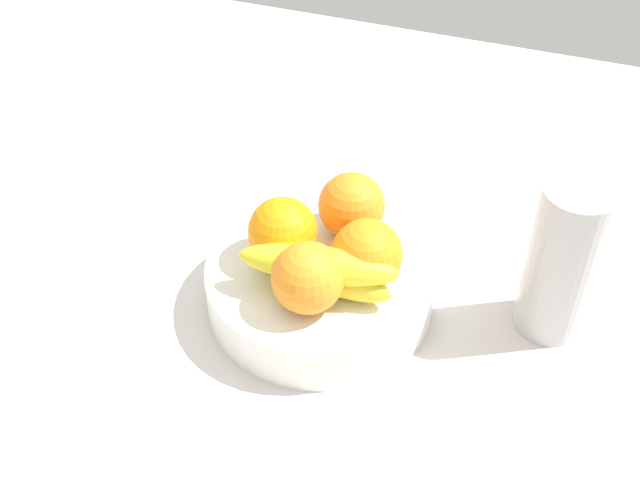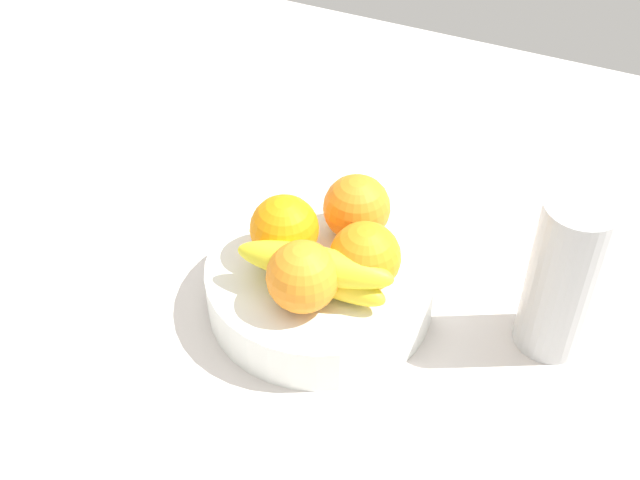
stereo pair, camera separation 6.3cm
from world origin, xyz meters
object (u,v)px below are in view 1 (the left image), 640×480
object	(u,v)px
thermos_tumbler	(563,261)
orange_back_left	(367,254)
fruit_bowl	(320,285)
banana_bunch	(318,268)
orange_center	(308,278)
orange_front_right	(283,231)
orange_front_left	(352,206)

from	to	relation	value
thermos_tumbler	orange_back_left	bearing A→B (deg)	-163.28
fruit_bowl	banana_bunch	world-z (taller)	banana_bunch
orange_center	orange_front_right	bearing A→B (deg)	130.73
orange_front_right	banana_bunch	distance (cm)	6.42
orange_front_left	thermos_tumbler	bearing A→B (deg)	-2.91
orange_center	banana_bunch	distance (cm)	2.54
orange_center	orange_back_left	xyz separation A→B (cm)	(4.72, 5.43, 0.00)
orange_front_left	orange_center	xyz separation A→B (cm)	(-0.73, -12.57, 0.00)
orange_center	banana_bunch	world-z (taller)	orange_center
banana_bunch	orange_center	bearing A→B (deg)	-96.87
banana_bunch	thermos_tumbler	distance (cm)	25.79
orange_center	orange_back_left	size ratio (longest dim) A/B	1.00
thermos_tumbler	orange_center	bearing A→B (deg)	-155.08
fruit_bowl	orange_center	xyz separation A→B (cm)	(0.67, -5.72, 6.74)
fruit_bowl	orange_front_left	world-z (taller)	orange_front_left
orange_back_left	banana_bunch	world-z (taller)	orange_back_left
fruit_bowl	thermos_tumbler	bearing A→B (deg)	12.66
orange_front_left	thermos_tumbler	distance (cm)	23.76
orange_back_left	banana_bunch	size ratio (longest dim) A/B	0.43
orange_front_right	fruit_bowl	bearing A→B (deg)	-2.07
orange_front_right	thermos_tumbler	bearing A→B (deg)	10.52
orange_front_right	orange_back_left	size ratio (longest dim) A/B	1.00
orange_back_left	thermos_tumbler	size ratio (longest dim) A/B	0.40
orange_front_left	orange_front_right	distance (cm)	8.85
orange_center	thermos_tumbler	world-z (taller)	thermos_tumbler
orange_front_left	orange_center	size ratio (longest dim) A/B	1.00
thermos_tumbler	fruit_bowl	bearing A→B (deg)	-167.34
orange_front_left	orange_center	bearing A→B (deg)	-93.35
orange_back_left	orange_front_left	bearing A→B (deg)	119.17
orange_front_right	banana_bunch	world-z (taller)	orange_front_right
fruit_bowl	orange_front_right	size ratio (longest dim) A/B	3.34
orange_front_left	banana_bunch	world-z (taller)	orange_front_left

